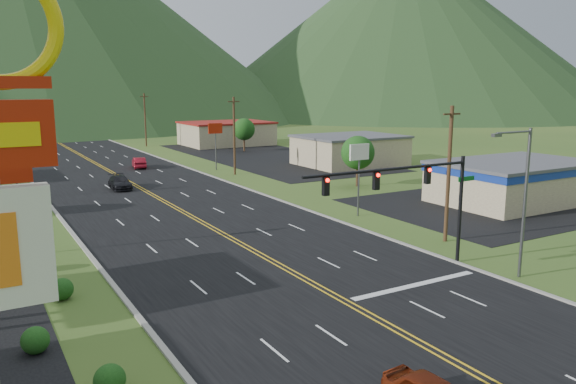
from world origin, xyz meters
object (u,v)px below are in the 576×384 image
traffic_signal (415,188)px  streetlight_west (8,135)px  car_dark_mid (120,183)px  car_red_far (139,163)px  streetlight_east (522,193)px

traffic_signal → streetlight_west: streetlight_west is taller
car_dark_mid → car_red_far: 16.42m
car_red_far → streetlight_west: bearing=-0.8°
streetlight_east → car_red_far: size_ratio=1.98×
car_red_far → streetlight_east: bearing=106.7°
streetlight_east → car_dark_mid: streetlight_east is taller
traffic_signal → streetlight_west: size_ratio=1.46×
streetlight_west → car_dark_mid: (9.61, -18.13, -4.46)m
streetlight_east → streetlight_west: 64.21m
streetlight_west → car_red_far: (15.98, -3.00, -4.43)m
streetlight_east → car_dark_mid: bearing=107.6°
traffic_signal → streetlight_east: streetlight_east is taller
car_red_far → car_dark_mid: bearing=77.0°
streetlight_west → car_red_far: bearing=-10.6°
traffic_signal → streetlight_east: (4.70, -4.00, -0.15)m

